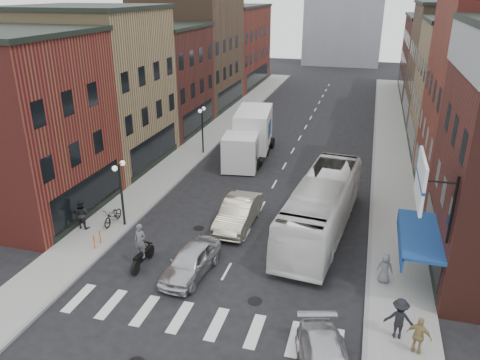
# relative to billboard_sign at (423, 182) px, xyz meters

# --- Properties ---
(ground) EXTENTS (160.00, 160.00, 0.00)m
(ground) POSITION_rel_billboard_sign_xyz_m (-8.59, -0.50, -6.13)
(ground) COLOR black
(ground) RESTS_ON ground
(sidewalk_left) EXTENTS (3.00, 74.00, 0.15)m
(sidewalk_left) POSITION_rel_billboard_sign_xyz_m (-17.09, 21.50, -6.06)
(sidewalk_left) COLOR gray
(sidewalk_left) RESTS_ON ground
(sidewalk_right) EXTENTS (3.00, 74.00, 0.15)m
(sidewalk_right) POSITION_rel_billboard_sign_xyz_m (-0.09, 21.50, -6.06)
(sidewalk_right) COLOR gray
(sidewalk_right) RESTS_ON ground
(curb_left) EXTENTS (0.20, 74.00, 0.16)m
(curb_left) POSITION_rel_billboard_sign_xyz_m (-15.59, 21.50, -6.13)
(curb_left) COLOR gray
(curb_left) RESTS_ON ground
(curb_right) EXTENTS (0.20, 74.00, 0.16)m
(curb_right) POSITION_rel_billboard_sign_xyz_m (-1.59, 21.50, -6.13)
(curb_right) COLOR gray
(curb_right) RESTS_ON ground
(crosswalk_stripes) EXTENTS (12.00, 2.20, 0.01)m
(crosswalk_stripes) POSITION_rel_billboard_sign_xyz_m (-8.59, -3.50, -6.13)
(crosswalk_stripes) COLOR silver
(crosswalk_stripes) RESTS_ON ground
(bldg_left_near) EXTENTS (10.30, 9.20, 11.30)m
(bldg_left_near) POSITION_rel_billboard_sign_xyz_m (-23.58, 4.00, -0.48)
(bldg_left_near) COLOR maroon
(bldg_left_near) RESTS_ON ground
(bldg_left_mid_a) EXTENTS (10.30, 10.20, 12.30)m
(bldg_left_mid_a) POSITION_rel_billboard_sign_xyz_m (-23.58, 13.50, 0.02)
(bldg_left_mid_a) COLOR #8E764E
(bldg_left_mid_a) RESTS_ON ground
(bldg_left_mid_b) EXTENTS (10.30, 10.20, 10.30)m
(bldg_left_mid_b) POSITION_rel_billboard_sign_xyz_m (-23.58, 23.50, -0.98)
(bldg_left_mid_b) COLOR #471F19
(bldg_left_mid_b) RESTS_ON ground
(bldg_left_far_a) EXTENTS (10.30, 12.20, 13.30)m
(bldg_left_far_a) POSITION_rel_billboard_sign_xyz_m (-23.58, 34.50, 0.52)
(bldg_left_far_a) COLOR #503928
(bldg_left_far_a) RESTS_ON ground
(bldg_left_far_b) EXTENTS (10.30, 16.20, 11.30)m
(bldg_left_far_b) POSITION_rel_billboard_sign_xyz_m (-23.58, 48.50, -0.48)
(bldg_left_far_b) COLOR maroon
(bldg_left_far_b) RESTS_ON ground
(bldg_right_far_a) EXTENTS (10.30, 12.20, 12.30)m
(bldg_right_far_a) POSITION_rel_billboard_sign_xyz_m (6.41, 34.50, 0.02)
(bldg_right_far_a) COLOR #503928
(bldg_right_far_a) RESTS_ON ground
(bldg_right_far_b) EXTENTS (10.30, 16.20, 10.30)m
(bldg_right_far_b) POSITION_rel_billboard_sign_xyz_m (6.41, 48.50, -0.98)
(bldg_right_far_b) COLOR #471F19
(bldg_right_far_b) RESTS_ON ground
(awning_blue) EXTENTS (1.80, 5.00, 0.78)m
(awning_blue) POSITION_rel_billboard_sign_xyz_m (0.34, 2.00, -3.50)
(awning_blue) COLOR navy
(awning_blue) RESTS_ON ground
(billboard_sign) EXTENTS (1.52, 3.00, 3.70)m
(billboard_sign) POSITION_rel_billboard_sign_xyz_m (0.00, 0.00, 0.00)
(billboard_sign) COLOR black
(billboard_sign) RESTS_ON ground
(streetlamp_near) EXTENTS (0.32, 1.22, 4.11)m
(streetlamp_near) POSITION_rel_billboard_sign_xyz_m (-15.99, 3.50, -3.22)
(streetlamp_near) COLOR black
(streetlamp_near) RESTS_ON ground
(streetlamp_far) EXTENTS (0.32, 1.22, 4.11)m
(streetlamp_far) POSITION_rel_billboard_sign_xyz_m (-15.99, 17.50, -3.22)
(streetlamp_far) COLOR black
(streetlamp_far) RESTS_ON ground
(bike_rack) EXTENTS (0.08, 0.68, 0.80)m
(bike_rack) POSITION_rel_billboard_sign_xyz_m (-16.19, 0.80, -5.58)
(bike_rack) COLOR #D8590C
(bike_rack) RESTS_ON sidewalk_left
(box_truck) EXTENTS (3.45, 9.23, 3.90)m
(box_truck) POSITION_rel_billboard_sign_xyz_m (-11.80, 17.63, -4.21)
(box_truck) COLOR silver
(box_truck) RESTS_ON ground
(motorcycle_rider) EXTENTS (0.72, 2.41, 2.45)m
(motorcycle_rider) POSITION_rel_billboard_sign_xyz_m (-12.92, -0.23, -4.98)
(motorcycle_rider) COLOR black
(motorcycle_rider) RESTS_ON ground
(transit_bus) EXTENTS (3.98, 12.12, 3.31)m
(transit_bus) POSITION_rel_billboard_sign_xyz_m (-4.49, 6.07, -4.48)
(transit_bus) COLOR white
(transit_bus) RESTS_ON ground
(sedan_left_near) EXTENTS (2.25, 4.59, 1.51)m
(sedan_left_near) POSITION_rel_billboard_sign_xyz_m (-10.24, -0.20, -5.38)
(sedan_left_near) COLOR silver
(sedan_left_near) RESTS_ON ground
(sedan_left_far) EXTENTS (1.88, 5.16, 1.69)m
(sedan_left_far) POSITION_rel_billboard_sign_xyz_m (-9.39, 5.50, -5.29)
(sedan_left_far) COLOR beige
(sedan_left_far) RESTS_ON ground
(parked_bicycle) EXTENTS (0.71, 1.97, 1.03)m
(parked_bicycle) POSITION_rel_billboard_sign_xyz_m (-16.71, 3.46, -5.47)
(parked_bicycle) COLOR black
(parked_bicycle) RESTS_ON sidewalk_left
(ped_left_solo) EXTENTS (0.91, 0.57, 1.80)m
(ped_left_solo) POSITION_rel_billboard_sign_xyz_m (-18.17, 2.46, -5.08)
(ped_left_solo) COLOR black
(ped_left_solo) RESTS_ON sidewalk_left
(ped_right_a) EXTENTS (1.19, 0.61, 1.81)m
(ped_right_a) POSITION_rel_billboard_sign_xyz_m (-0.36, -2.40, -5.08)
(ped_right_a) COLOR black
(ped_right_a) RESTS_ON sidewalk_right
(ped_right_b) EXTENTS (1.06, 0.76, 1.64)m
(ped_right_b) POSITION_rel_billboard_sign_xyz_m (0.36, -3.14, -5.16)
(ped_right_b) COLOR #99824E
(ped_right_b) RESTS_ON sidewalk_right
(ped_right_c) EXTENTS (0.78, 0.54, 1.52)m
(ped_right_c) POSITION_rel_billboard_sign_xyz_m (-0.88, 1.50, -5.22)
(ped_right_c) COLOR slate
(ped_right_c) RESTS_ON sidewalk_right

